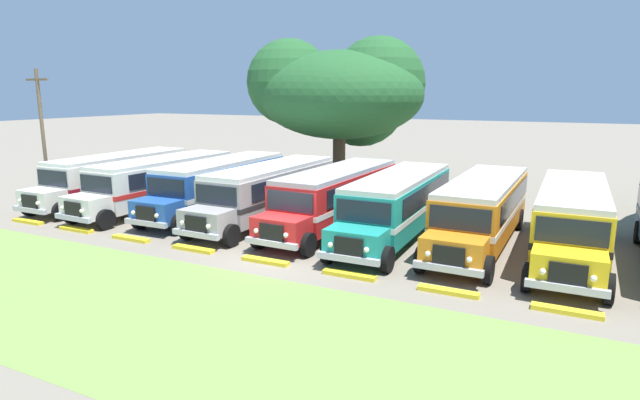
# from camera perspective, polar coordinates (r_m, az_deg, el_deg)

# --- Properties ---
(ground_plane) EXTENTS (220.00, 220.00, 0.00)m
(ground_plane) POSITION_cam_1_polar(r_m,az_deg,el_deg) (21.00, -4.92, -6.29)
(ground_plane) COLOR slate
(foreground_grass_strip) EXTENTS (80.00, 8.08, 0.01)m
(foreground_grass_strip) POSITION_cam_1_polar(r_m,az_deg,el_deg) (16.41, -16.33, -12.02)
(foreground_grass_strip) COLOR olive
(foreground_grass_strip) RESTS_ON ground_plane
(parked_bus_slot_0) EXTENTS (2.75, 10.85, 2.82)m
(parked_bus_slot_0) POSITION_cam_1_polar(r_m,az_deg,el_deg) (33.58, -21.45, 2.53)
(parked_bus_slot_0) COLOR silver
(parked_bus_slot_0) RESTS_ON ground_plane
(parked_bus_slot_1) EXTENTS (2.96, 10.88, 2.82)m
(parked_bus_slot_1) POSITION_cam_1_polar(r_m,az_deg,el_deg) (30.83, -17.12, 2.06)
(parked_bus_slot_1) COLOR silver
(parked_bus_slot_1) RESTS_ON ground_plane
(parked_bus_slot_2) EXTENTS (2.86, 10.86, 2.82)m
(parked_bus_slot_2) POSITION_cam_1_polar(r_m,az_deg,el_deg) (29.18, -10.96, 1.85)
(parked_bus_slot_2) COLOR #23519E
(parked_bus_slot_2) RESTS_ON ground_plane
(parked_bus_slot_3) EXTENTS (2.82, 10.86, 2.82)m
(parked_bus_slot_3) POSITION_cam_1_polar(r_m,az_deg,el_deg) (26.81, -5.61, 1.14)
(parked_bus_slot_3) COLOR #9E9993
(parked_bus_slot_3) RESTS_ON ground_plane
(parked_bus_slot_4) EXTENTS (2.97, 10.88, 2.82)m
(parked_bus_slot_4) POSITION_cam_1_polar(r_m,az_deg,el_deg) (25.34, 1.76, 0.57)
(parked_bus_slot_4) COLOR red
(parked_bus_slot_4) RESTS_ON ground_plane
(parked_bus_slot_5) EXTENTS (2.76, 10.85, 2.82)m
(parked_bus_slot_5) POSITION_cam_1_polar(r_m,az_deg,el_deg) (23.80, 8.52, -0.28)
(parked_bus_slot_5) COLOR teal
(parked_bus_slot_5) RESTS_ON ground_plane
(parked_bus_slot_6) EXTENTS (2.88, 10.86, 2.82)m
(parked_bus_slot_6) POSITION_cam_1_polar(r_m,az_deg,el_deg) (23.47, 17.39, -0.87)
(parked_bus_slot_6) COLOR orange
(parked_bus_slot_6) RESTS_ON ground_plane
(parked_bus_slot_7) EXTENTS (2.71, 10.84, 2.82)m
(parked_bus_slot_7) POSITION_cam_1_polar(r_m,az_deg,el_deg) (23.04, 25.97, -1.75)
(parked_bus_slot_7) COLOR yellow
(parked_bus_slot_7) RESTS_ON ground_plane
(curb_wheelstop_0) EXTENTS (2.00, 0.36, 0.15)m
(curb_wheelstop_0) POSITION_cam_1_polar(r_m,az_deg,el_deg) (30.18, -29.45, -2.07)
(curb_wheelstop_0) COLOR yellow
(curb_wheelstop_0) RESTS_ON ground_plane
(curb_wheelstop_1) EXTENTS (2.00, 0.36, 0.15)m
(curb_wheelstop_1) POSITION_cam_1_polar(r_m,az_deg,el_deg) (27.37, -25.24, -2.95)
(curb_wheelstop_1) COLOR yellow
(curb_wheelstop_1) RESTS_ON ground_plane
(curb_wheelstop_2) EXTENTS (2.00, 0.36, 0.15)m
(curb_wheelstop_2) POSITION_cam_1_polar(r_m,az_deg,el_deg) (24.74, -20.09, -4.01)
(curb_wheelstop_2) COLOR yellow
(curb_wheelstop_2) RESTS_ON ground_plane
(curb_wheelstop_3) EXTENTS (2.00, 0.36, 0.15)m
(curb_wheelstop_3) POSITION_cam_1_polar(r_m,az_deg,el_deg) (22.38, -13.77, -5.25)
(curb_wheelstop_3) COLOR yellow
(curb_wheelstop_3) RESTS_ON ground_plane
(curb_wheelstop_4) EXTENTS (2.00, 0.36, 0.15)m
(curb_wheelstop_4) POSITION_cam_1_polar(r_m,az_deg,el_deg) (20.36, -6.04, -6.68)
(curb_wheelstop_4) COLOR yellow
(curb_wheelstop_4) RESTS_ON ground_plane
(curb_wheelstop_5) EXTENTS (2.00, 0.36, 0.15)m
(curb_wheelstop_5) POSITION_cam_1_polar(r_m,az_deg,el_deg) (18.79, 3.22, -8.22)
(curb_wheelstop_5) COLOR yellow
(curb_wheelstop_5) RESTS_ON ground_plane
(curb_wheelstop_6) EXTENTS (2.00, 0.36, 0.15)m
(curb_wheelstop_6) POSITION_cam_1_polar(r_m,az_deg,el_deg) (17.80, 13.92, -9.73)
(curb_wheelstop_6) COLOR yellow
(curb_wheelstop_6) RESTS_ON ground_plane
(curb_wheelstop_7) EXTENTS (2.00, 0.36, 0.15)m
(curb_wheelstop_7) POSITION_cam_1_polar(r_m,az_deg,el_deg) (17.49, 25.52, -10.97)
(curb_wheelstop_7) COLOR yellow
(curb_wheelstop_7) RESTS_ON ground_plane
(broad_shade_tree) EXTENTS (12.08, 12.42, 10.23)m
(broad_shade_tree) POSITION_cam_1_polar(r_m,az_deg,el_deg) (37.03, 2.65, 11.69)
(broad_shade_tree) COLOR brown
(broad_shade_tree) RESTS_ON ground_plane
(utility_pole) EXTENTS (1.80, 0.20, 7.81)m
(utility_pole) POSITION_cam_1_polar(r_m,az_deg,el_deg) (34.23, -28.20, 6.46)
(utility_pole) COLOR brown
(utility_pole) RESTS_ON ground_plane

